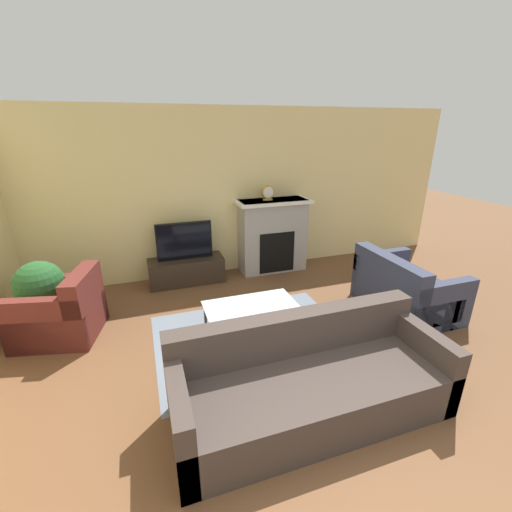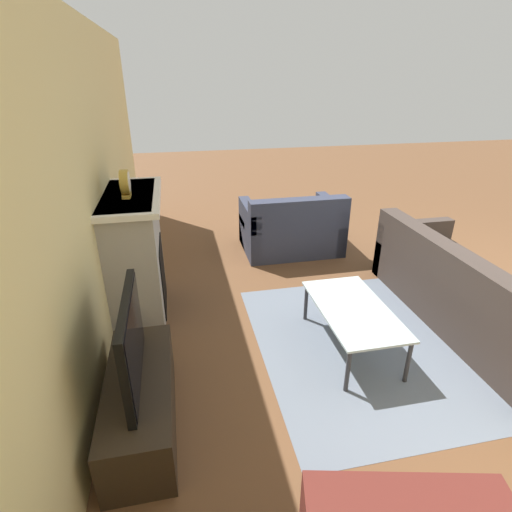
# 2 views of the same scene
# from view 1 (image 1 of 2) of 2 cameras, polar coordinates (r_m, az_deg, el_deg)

# --- Properties ---
(wall_back) EXTENTS (8.82, 0.06, 2.70)m
(wall_back) POSITION_cam_1_polar(r_m,az_deg,el_deg) (5.72, -7.18, 10.15)
(wall_back) COLOR beige
(wall_back) RESTS_ON ground_plane
(area_rug) EXTENTS (2.29, 1.79, 0.00)m
(area_rug) POSITION_cam_1_polar(r_m,az_deg,el_deg) (4.23, -0.45, -13.59)
(area_rug) COLOR slate
(area_rug) RESTS_ON ground_plane
(fireplace) EXTENTS (1.25, 0.51, 1.25)m
(fireplace) POSITION_cam_1_polar(r_m,az_deg,el_deg) (5.91, 2.76, 3.65)
(fireplace) COLOR #9E9993
(fireplace) RESTS_ON ground_plane
(tv_stand) EXTENTS (1.18, 0.43, 0.41)m
(tv_stand) POSITION_cam_1_polar(r_m,az_deg,el_deg) (5.65, -11.48, -2.39)
(tv_stand) COLOR #2D2319
(tv_stand) RESTS_ON ground_plane
(tv) EXTENTS (0.86, 0.06, 0.60)m
(tv) POSITION_cam_1_polar(r_m,az_deg,el_deg) (5.48, -11.85, 2.46)
(tv) COLOR black
(tv) RESTS_ON tv_stand
(couch_sectional) EXTENTS (2.39, 0.91, 0.82)m
(couch_sectional) POSITION_cam_1_polar(r_m,az_deg,el_deg) (3.23, 8.87, -20.15)
(couch_sectional) COLOR #3D332D
(couch_sectional) RESTS_ON ground_plane
(couch_loveseat) EXTENTS (0.91, 1.28, 0.82)m
(couch_loveseat) POSITION_cam_1_polar(r_m,az_deg,el_deg) (5.12, 23.48, -5.29)
(couch_loveseat) COLOR #33384C
(couch_loveseat) RESTS_ON ground_plane
(armchair_by_window) EXTENTS (1.04, 0.96, 0.82)m
(armchair_by_window) POSITION_cam_1_polar(r_m,az_deg,el_deg) (4.76, -29.72, -8.33)
(armchair_by_window) COLOR #5B231E
(armchair_by_window) RESTS_ON ground_plane
(coffee_table) EXTENTS (1.09, 0.59, 0.41)m
(coffee_table) POSITION_cam_1_polar(r_m,az_deg,el_deg) (4.11, -0.87, -8.66)
(coffee_table) COLOR #333338
(coffee_table) RESTS_ON ground_plane
(potted_plant) EXTENTS (0.57, 0.57, 0.89)m
(potted_plant) POSITION_cam_1_polar(r_m,az_deg,el_deg) (4.92, -32.29, -4.36)
(potted_plant) COLOR #AD704C
(potted_plant) RESTS_ON ground_plane
(mantel_clock) EXTENTS (0.21, 0.07, 0.24)m
(mantel_clock) POSITION_cam_1_polar(r_m,az_deg,el_deg) (5.71, 1.96, 10.51)
(mantel_clock) COLOR #B79338
(mantel_clock) RESTS_ON fireplace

